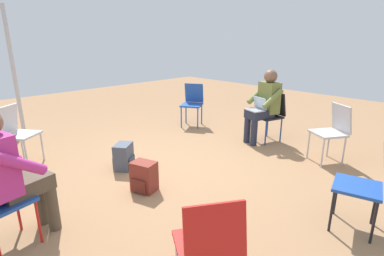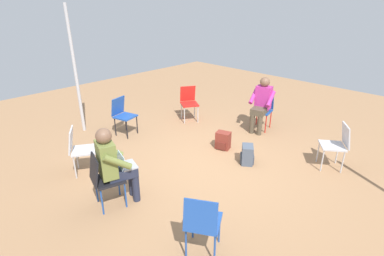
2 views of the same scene
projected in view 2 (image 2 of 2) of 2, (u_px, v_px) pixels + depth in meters
name	position (u px, v px, depth m)	size (l,w,h in m)	color
ground_plane	(210.00, 164.00, 5.58)	(14.00, 14.00, 0.00)	#99704C
chair_north	(104.00, 177.00, 4.27)	(0.50, 0.53, 0.85)	black
chair_south	(263.00, 108.00, 6.97)	(0.48, 0.51, 0.85)	#1E4799
chair_southwest	(337.00, 143.00, 5.28)	(0.58, 0.57, 0.85)	#B7B7BC
chair_northeast	(79.00, 147.00, 5.12)	(0.56, 0.58, 0.85)	#B7B7BC
chair_northwest	(202.00, 221.00, 3.42)	(0.56, 0.57, 0.85)	#1E4799
chair_southeast	(189.00, 101.00, 7.44)	(0.58, 0.56, 0.85)	red
chair_east	(123.00, 113.00, 6.63)	(0.52, 0.49, 0.85)	#1E4799
person_with_laptop	(114.00, 162.00, 4.27)	(0.58, 0.60, 1.24)	#23283D
person_in_magenta	(262.00, 102.00, 6.76)	(0.57, 0.57, 1.24)	#4C4233
backpack_near_laptop_user	(223.00, 141.00, 6.11)	(0.33, 0.30, 0.36)	maroon
backpack_by_empty_chair	(247.00, 156.00, 5.55)	(0.33, 0.34, 0.36)	#475160
tent_pole_near	(75.00, 72.00, 6.47)	(0.07, 0.07, 2.77)	#B2B2B7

